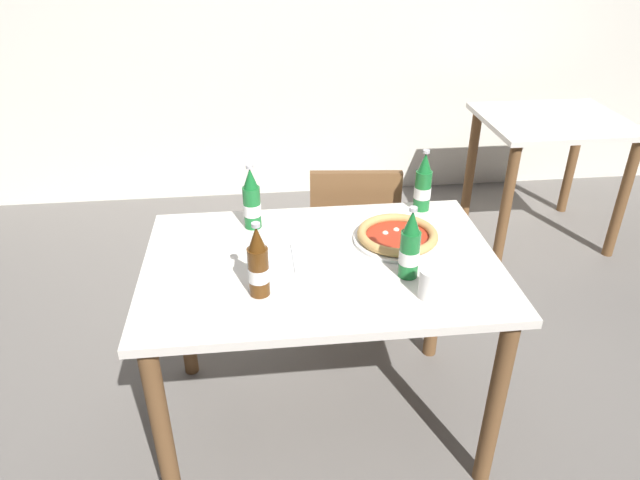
% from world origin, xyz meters
% --- Properties ---
extents(ground_plane, '(8.00, 8.00, 0.00)m').
position_xyz_m(ground_plane, '(0.00, 0.00, 0.00)').
color(ground_plane, slate).
extents(dining_table_main, '(1.20, 0.80, 0.75)m').
position_xyz_m(dining_table_main, '(0.00, 0.00, 0.64)').
color(dining_table_main, silver).
rests_on(dining_table_main, ground_plane).
extents(chair_behind_table, '(0.44, 0.44, 0.85)m').
position_xyz_m(chair_behind_table, '(0.21, 0.61, 0.48)').
color(chair_behind_table, brown).
rests_on(chair_behind_table, ground_plane).
extents(dining_table_background, '(0.80, 0.70, 0.75)m').
position_xyz_m(dining_table_background, '(1.49, 1.37, 0.59)').
color(dining_table_background, silver).
rests_on(dining_table_background, ground_plane).
extents(pizza_margherita_near, '(0.31, 0.31, 0.04)m').
position_xyz_m(pizza_margherita_near, '(0.28, 0.10, 0.77)').
color(pizza_margherita_near, white).
rests_on(pizza_margherita_near, dining_table_main).
extents(beer_bottle_left, '(0.07, 0.07, 0.25)m').
position_xyz_m(beer_bottle_left, '(0.27, -0.12, 0.85)').
color(beer_bottle_left, '#196B2D').
rests_on(beer_bottle_left, dining_table_main).
extents(beer_bottle_center, '(0.07, 0.07, 0.25)m').
position_xyz_m(beer_bottle_center, '(-0.21, -0.17, 0.85)').
color(beer_bottle_center, '#512D0F').
rests_on(beer_bottle_center, dining_table_main).
extents(beer_bottle_right, '(0.07, 0.07, 0.25)m').
position_xyz_m(beer_bottle_right, '(0.43, 0.34, 0.85)').
color(beer_bottle_right, '#196B2D').
rests_on(beer_bottle_right, dining_table_main).
extents(beer_bottle_extra, '(0.07, 0.07, 0.25)m').
position_xyz_m(beer_bottle_extra, '(-0.23, 0.27, 0.85)').
color(beer_bottle_extra, '#196B2D').
rests_on(beer_bottle_extra, dining_table_main).
extents(napkin_with_cutlery, '(0.20, 0.20, 0.01)m').
position_xyz_m(napkin_with_cutlery, '(-0.11, 0.01, 0.75)').
color(napkin_with_cutlery, white).
rests_on(napkin_with_cutlery, dining_table_main).
extents(paper_cup, '(0.07, 0.07, 0.09)m').
position_xyz_m(paper_cup, '(0.30, -0.25, 0.80)').
color(paper_cup, white).
rests_on(paper_cup, dining_table_main).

